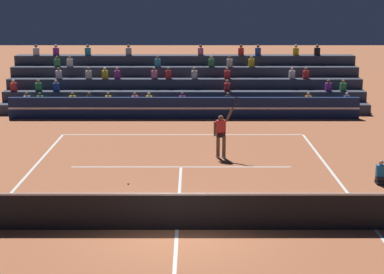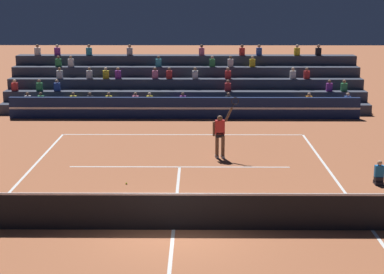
% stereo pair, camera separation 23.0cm
% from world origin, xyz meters
% --- Properties ---
extents(ground_plane, '(120.00, 120.00, 0.00)m').
position_xyz_m(ground_plane, '(0.00, 0.00, 0.00)').
color(ground_plane, '#AD603D').
extents(court_lines, '(11.10, 23.90, 0.01)m').
position_xyz_m(court_lines, '(0.00, 0.00, 0.00)').
color(court_lines, white).
rests_on(court_lines, ground).
extents(tennis_net, '(12.00, 0.10, 1.10)m').
position_xyz_m(tennis_net, '(0.00, 0.00, 0.54)').
color(tennis_net, '#2D6B38').
rests_on(tennis_net, ground).
extents(sponsor_banner_wall, '(18.00, 0.26, 1.10)m').
position_xyz_m(sponsor_banner_wall, '(0.00, 15.70, 0.55)').
color(sponsor_banner_wall, navy).
rests_on(sponsor_banner_wall, ground).
extents(bleacher_stand, '(19.70, 4.75, 3.38)m').
position_xyz_m(bleacher_stand, '(-0.01, 19.50, 1.02)').
color(bleacher_stand, '#383D4C').
rests_on(bleacher_stand, ground).
extents(ball_kid_courtside, '(0.30, 0.36, 0.84)m').
position_xyz_m(ball_kid_courtside, '(6.84, 4.29, 0.33)').
color(ball_kid_courtside, black).
rests_on(ball_kid_courtside, ground).
extents(tennis_player, '(1.07, 0.32, 2.46)m').
position_xyz_m(tennis_player, '(1.56, 7.77, 0.99)').
color(tennis_player, brown).
rests_on(tennis_player, ground).
extents(tennis_ball, '(0.07, 0.07, 0.07)m').
position_xyz_m(tennis_ball, '(-1.76, 4.23, 0.03)').
color(tennis_ball, '#C6DB33').
rests_on(tennis_ball, ground).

